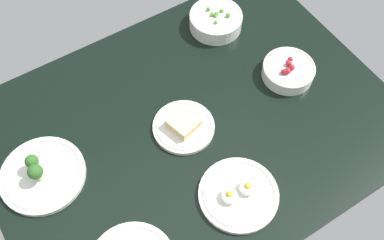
{
  "coord_description": "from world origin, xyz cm",
  "views": [
    {
      "loc": [
        34.93,
        55.44,
        112.45
      ],
      "look_at": [
        0.0,
        0.0,
        6.0
      ],
      "focal_mm": 42.2,
      "sensor_mm": 36.0,
      "label": 1
    }
  ],
  "objects": [
    {
      "name": "dining_table",
      "position": [
        0.0,
        0.0,
        2.0
      ],
      "size": [
        112.12,
        83.89,
        4.0
      ],
      "primitive_type": "cube",
      "color": "black",
      "rests_on": "ground"
    },
    {
      "name": "bowl_peas",
      "position": [
        -26.08,
        -27.2,
        6.78
      ],
      "size": [
        16.91,
        16.91,
        6.3
      ],
      "color": "white",
      "rests_on": "dining_table"
    },
    {
      "name": "plate_sandwich",
      "position": [
        2.74,
        0.25,
        5.32
      ],
      "size": [
        17.27,
        17.27,
        4.49
      ],
      "color": "white",
      "rests_on": "dining_table"
    },
    {
      "name": "bowl_berries",
      "position": [
        -33.27,
        0.8,
        6.32
      ],
      "size": [
        15.56,
        15.56,
        5.72
      ],
      "color": "white",
      "rests_on": "dining_table"
    },
    {
      "name": "plate_eggs",
      "position": [
        1.49,
        24.55,
        5.08
      ],
      "size": [
        20.59,
        20.59,
        4.63
      ],
      "color": "white",
      "rests_on": "dining_table"
    },
    {
      "name": "plate_broccoli",
      "position": [
        41.67,
        -7.19,
        5.39
      ],
      "size": [
        22.39,
        22.39,
        7.84
      ],
      "color": "white",
      "rests_on": "dining_table"
    }
  ]
}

